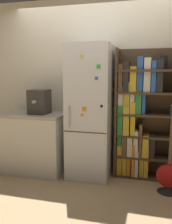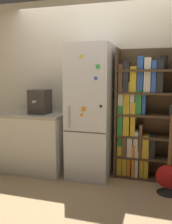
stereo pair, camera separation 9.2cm
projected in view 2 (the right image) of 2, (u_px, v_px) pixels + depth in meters
ground_plane at (87, 179)px, 3.55m from camera, size 16.00×16.00×0.00m
wall_back at (96, 86)px, 3.80m from camera, size 8.00×0.05×2.60m
refrigerator at (90, 112)px, 3.56m from camera, size 0.60×0.60×1.90m
bookshelf at (140, 118)px, 3.53m from camera, size 0.86×0.29×1.84m
kitchen_counter at (36, 142)px, 3.85m from camera, size 0.95×0.65×0.90m
espresso_machine at (40, 102)px, 3.71m from camera, size 0.27×0.34×0.36m
guitar at (168, 181)px, 3.12m from camera, size 0.31×0.28×1.13m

